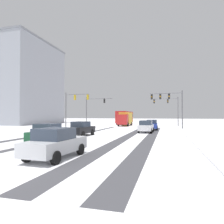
% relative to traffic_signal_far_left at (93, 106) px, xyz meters
% --- Properties ---
extents(wheel_track_left_lane, '(0.76, 34.72, 0.01)m').
position_rel_traffic_signal_far_left_xyz_m(wheel_track_left_lane, '(5.85, -21.66, -4.45)').
color(wheel_track_left_lane, '#424247').
rests_on(wheel_track_left_lane, ground).
extents(wheel_track_right_lane, '(1.13, 34.72, 0.01)m').
position_rel_traffic_signal_far_left_xyz_m(wheel_track_right_lane, '(14.35, -21.66, -4.45)').
color(wheel_track_right_lane, '#424247').
rests_on(wheel_track_right_lane, ground).
extents(wheel_track_center, '(1.00, 34.72, 0.01)m').
position_rel_traffic_signal_far_left_xyz_m(wheel_track_center, '(2.10, -21.66, -4.45)').
color(wheel_track_center, '#424247').
rests_on(wheel_track_center, ground).
extents(wheel_track_oncoming, '(1.14, 34.72, 0.01)m').
position_rel_traffic_signal_far_left_xyz_m(wheel_track_oncoming, '(11.82, -21.66, -4.45)').
color(wheel_track_oncoming, '#424247').
rests_on(wheel_track_oncoming, ground).
extents(sidewalk_kerb_right, '(4.00, 34.72, 0.12)m').
position_rel_traffic_signal_far_left_xyz_m(sidewalk_kerb_right, '(19.97, -23.23, -4.39)').
color(sidewalk_kerb_right, white).
rests_on(sidewalk_kerb_right, ground).
extents(traffic_signal_far_left, '(6.41, 0.63, 6.50)m').
position_rel_traffic_signal_far_left_xyz_m(traffic_signal_far_left, '(0.00, 0.00, 0.00)').
color(traffic_signal_far_left, '#56565B').
rests_on(traffic_signal_far_left, ground).
extents(traffic_signal_far_right, '(5.60, 0.38, 6.50)m').
position_rel_traffic_signal_far_left_xyz_m(traffic_signal_far_right, '(16.66, 4.11, 0.17)').
color(traffic_signal_far_right, '#56565B').
rests_on(traffic_signal_far_right, ground).
extents(traffic_signal_near_left, '(4.63, 0.44, 6.50)m').
position_rel_traffic_signal_far_left_xyz_m(traffic_signal_near_left, '(-0.22, -9.89, 0.13)').
color(traffic_signal_near_left, '#56565B').
rests_on(traffic_signal_near_left, ground).
extents(traffic_signal_near_right, '(5.38, 0.53, 6.50)m').
position_rel_traffic_signal_far_left_xyz_m(traffic_signal_near_right, '(16.45, -7.79, 0.32)').
color(traffic_signal_near_right, '#56565B').
rests_on(traffic_signal_near_right, ground).
extents(car_blue_lead, '(1.93, 4.15, 1.62)m').
position_rel_traffic_signal_far_left_xyz_m(car_blue_lead, '(13.72, -10.45, -3.63)').
color(car_blue_lead, '#233899').
rests_on(car_blue_lead, ground).
extents(car_white_second, '(1.92, 4.15, 1.62)m').
position_rel_traffic_signal_far_left_xyz_m(car_white_second, '(13.31, -15.95, -3.63)').
color(car_white_second, silver).
rests_on(car_white_second, ground).
extents(car_black_third, '(2.01, 4.19, 1.62)m').
position_rel_traffic_signal_far_left_xyz_m(car_black_third, '(6.67, -22.41, -3.63)').
color(car_black_third, black).
rests_on(car_black_third, ground).
extents(car_dark_green_fourth, '(1.93, 4.15, 1.62)m').
position_rel_traffic_signal_far_left_xyz_m(car_dark_green_fourth, '(6.43, -28.69, -3.63)').
color(car_dark_green_fourth, '#194C2D').
rests_on(car_dark_green_fourth, ground).
extents(car_silver_fifth, '(2.01, 4.19, 1.62)m').
position_rel_traffic_signal_far_left_xyz_m(car_silver_fifth, '(10.18, -33.94, -3.63)').
color(car_silver_fifth, '#B7BABF').
rests_on(car_silver_fifth, ground).
extents(bus_oncoming, '(2.73, 11.02, 3.38)m').
position_rel_traffic_signal_far_left_xyz_m(bus_oncoming, '(5.49, 9.04, -2.46)').
color(bus_oncoming, '#B21E1E').
rests_on(bus_oncoming, ground).
extents(box_truck_delivery, '(2.34, 7.41, 3.02)m').
position_rel_traffic_signal_far_left_xyz_m(box_truck_delivery, '(7.08, 1.24, -2.82)').
color(box_truck_delivery, red).
rests_on(box_truck_delivery, ground).
extents(office_building_far_left_block, '(25.04, 20.72, 22.31)m').
position_rel_traffic_signal_far_left_xyz_m(office_building_far_left_block, '(-27.49, 4.54, 6.71)').
color(office_building_far_left_block, '#9399A3').
rests_on(office_building_far_left_block, ground).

